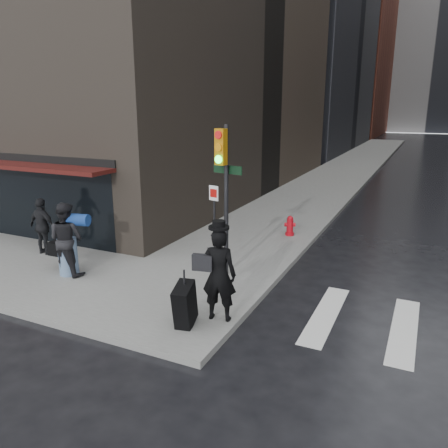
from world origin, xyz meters
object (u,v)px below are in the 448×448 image
at_px(man_overcoat, 212,279).
at_px(man_jeans, 66,239).
at_px(man_greycoat, 43,226).
at_px(traffic_light, 223,181).
at_px(fire_hydrant, 290,227).

relative_size(man_overcoat, man_jeans, 1.12).
bearing_deg(man_greycoat, traffic_light, -168.45).
height_order(man_greycoat, traffic_light, traffic_light).
bearing_deg(fire_hydrant, man_jeans, -125.56).
distance_m(man_jeans, traffic_light, 4.30).
relative_size(man_greycoat, fire_hydrant, 2.49).
relative_size(man_greycoat, traffic_light, 0.44).
bearing_deg(fire_hydrant, man_greycoat, -140.69).
bearing_deg(fire_hydrant, traffic_light, -97.22).
distance_m(man_overcoat, man_greycoat, 6.58).
bearing_deg(traffic_light, fire_hydrant, 95.00).
bearing_deg(man_jeans, man_greycoat, -29.06).
bearing_deg(man_jeans, fire_hydrant, -128.01).
relative_size(traffic_light, fire_hydrant, 5.67).
relative_size(man_overcoat, traffic_light, 0.56).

